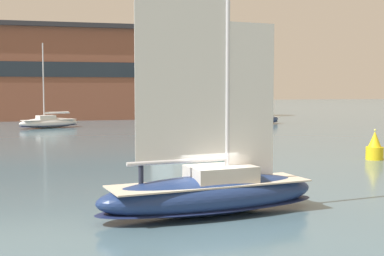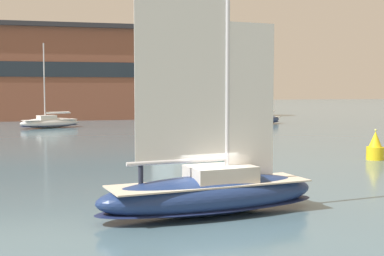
{
  "view_description": "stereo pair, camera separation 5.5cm",
  "coord_description": "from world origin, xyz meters",
  "px_view_note": "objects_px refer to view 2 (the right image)",
  "views": [
    {
      "loc": [
        -6.1,
        -20.67,
        5.17
      ],
      "look_at": [
        0.0,
        3.0,
        3.33
      ],
      "focal_mm": 50.0,
      "sensor_mm": 36.0,
      "label": 1
    },
    {
      "loc": [
        -6.04,
        -20.69,
        5.17
      ],
      "look_at": [
        0.0,
        3.0,
        3.33
      ],
      "focal_mm": 50.0,
      "sensor_mm": 36.0,
      "label": 2
    }
  ],
  "objects_px": {
    "tree_shore_left": "(234,65)",
    "sailboat_moored_outer_mooring": "(266,119)",
    "sailboat_main": "(210,189)",
    "sailboat_moored_far_slip": "(50,122)",
    "channel_buoy": "(375,147)",
    "sailboat_moored_mid_channel": "(169,121)",
    "tree_shore_center": "(155,63)"
  },
  "relations": [
    {
      "from": "tree_shore_left",
      "to": "sailboat_moored_outer_mooring",
      "type": "relative_size",
      "value": 1.29
    },
    {
      "from": "sailboat_main",
      "to": "sailboat_moored_outer_mooring",
      "type": "relative_size",
      "value": 1.3
    },
    {
      "from": "sailboat_moored_far_slip",
      "to": "channel_buoy",
      "type": "bearing_deg",
      "value": -58.43
    },
    {
      "from": "sailboat_moored_far_slip",
      "to": "channel_buoy",
      "type": "distance_m",
      "value": 44.08
    },
    {
      "from": "sailboat_moored_outer_mooring",
      "to": "sailboat_main",
      "type": "bearing_deg",
      "value": -114.47
    },
    {
      "from": "sailboat_main",
      "to": "sailboat_moored_far_slip",
      "type": "bearing_deg",
      "value": 97.73
    },
    {
      "from": "sailboat_moored_mid_channel",
      "to": "channel_buoy",
      "type": "distance_m",
      "value": 36.55
    },
    {
      "from": "sailboat_moored_mid_channel",
      "to": "channel_buoy",
      "type": "xyz_separation_m",
      "value": [
        7.62,
        -35.74,
        0.08
      ]
    },
    {
      "from": "tree_shore_center",
      "to": "sailboat_main",
      "type": "height_order",
      "value": "tree_shore_center"
    },
    {
      "from": "tree_shore_center",
      "to": "sailboat_main",
      "type": "distance_m",
      "value": 70.58
    },
    {
      "from": "sailboat_moored_mid_channel",
      "to": "sailboat_moored_far_slip",
      "type": "xyz_separation_m",
      "value": [
        -15.46,
        1.81,
        -0.06
      ]
    },
    {
      "from": "sailboat_moored_far_slip",
      "to": "sailboat_moored_outer_mooring",
      "type": "height_order",
      "value": "sailboat_moored_far_slip"
    },
    {
      "from": "sailboat_moored_outer_mooring",
      "to": "channel_buoy",
      "type": "relative_size",
      "value": 4.59
    },
    {
      "from": "sailboat_moored_far_slip",
      "to": "tree_shore_left",
      "type": "bearing_deg",
      "value": 32.78
    },
    {
      "from": "sailboat_main",
      "to": "sailboat_moored_outer_mooring",
      "type": "bearing_deg",
      "value": 65.53
    },
    {
      "from": "sailboat_moored_far_slip",
      "to": "sailboat_moored_outer_mooring",
      "type": "bearing_deg",
      "value": -0.92
    },
    {
      "from": "channel_buoy",
      "to": "sailboat_moored_far_slip",
      "type": "bearing_deg",
      "value": 121.57
    },
    {
      "from": "tree_shore_center",
      "to": "channel_buoy",
      "type": "relative_size",
      "value": 6.06
    },
    {
      "from": "tree_shore_left",
      "to": "channel_buoy",
      "type": "distance_m",
      "value": 59.47
    },
    {
      "from": "tree_shore_center",
      "to": "tree_shore_left",
      "type": "bearing_deg",
      "value": 7.76
    },
    {
      "from": "sailboat_moored_far_slip",
      "to": "channel_buoy",
      "type": "height_order",
      "value": "sailboat_moored_far_slip"
    },
    {
      "from": "sailboat_main",
      "to": "sailboat_moored_far_slip",
      "type": "distance_m",
      "value": 51.12
    },
    {
      "from": "tree_shore_center",
      "to": "sailboat_main",
      "type": "xyz_separation_m",
      "value": [
        -10.49,
        -69.3,
        -8.38
      ]
    },
    {
      "from": "sailboat_moored_far_slip",
      "to": "sailboat_moored_outer_mooring",
      "type": "xyz_separation_m",
      "value": [
        29.71,
        -0.48,
        -0.05
      ]
    },
    {
      "from": "sailboat_main",
      "to": "channel_buoy",
      "type": "xyz_separation_m",
      "value": [
        16.2,
        13.1,
        -0.16
      ]
    },
    {
      "from": "tree_shore_left",
      "to": "sailboat_moored_far_slip",
      "type": "xyz_separation_m",
      "value": [
        -32.05,
        -20.64,
        -8.49
      ]
    },
    {
      "from": "sailboat_main",
      "to": "channel_buoy",
      "type": "height_order",
      "value": "sailboat_main"
    },
    {
      "from": "tree_shore_left",
      "to": "sailboat_moored_mid_channel",
      "type": "relative_size",
      "value": 1.38
    },
    {
      "from": "tree_shore_left",
      "to": "tree_shore_center",
      "type": "relative_size",
      "value": 0.98
    },
    {
      "from": "tree_shore_center",
      "to": "sailboat_moored_far_slip",
      "type": "relative_size",
      "value": 1.24
    },
    {
      "from": "sailboat_moored_mid_channel",
      "to": "channel_buoy",
      "type": "height_order",
      "value": "sailboat_moored_mid_channel"
    },
    {
      "from": "sailboat_main",
      "to": "channel_buoy",
      "type": "distance_m",
      "value": 20.84
    }
  ]
}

